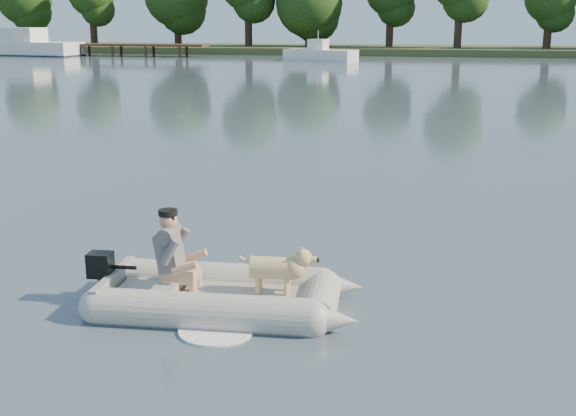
% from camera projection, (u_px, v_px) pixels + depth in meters
% --- Properties ---
extents(water, '(160.00, 160.00, 0.00)m').
position_uv_depth(water, '(221.00, 315.00, 7.94)').
color(water, slate).
rests_on(water, ground).
extents(shore_bank, '(160.00, 12.00, 0.70)m').
position_uv_depth(shore_bank, '(415.00, 51.00, 66.59)').
color(shore_bank, '#47512D').
rests_on(shore_bank, water).
extents(dock, '(18.00, 2.00, 1.04)m').
position_uv_depth(dock, '(106.00, 50.00, 62.13)').
color(dock, '#4C331E').
rests_on(dock, water).
extents(dinghy, '(4.11, 2.81, 1.20)m').
position_uv_depth(dinghy, '(223.00, 266.00, 8.01)').
color(dinghy, '#AAABA5').
rests_on(dinghy, water).
extents(man, '(0.66, 0.57, 0.93)m').
position_uv_depth(man, '(171.00, 248.00, 8.09)').
color(man, '#5D5D62').
rests_on(man, dinghy).
extents(dog, '(0.82, 0.33, 0.53)m').
position_uv_depth(dog, '(273.00, 272.00, 7.99)').
color(dog, tan).
rests_on(dog, dinghy).
extents(outboard_motor, '(0.37, 0.27, 0.68)m').
position_uv_depth(outboard_motor, '(101.00, 279.00, 8.26)').
color(outboard_motor, black).
rests_on(outboard_motor, dinghy).
extents(cabin_cruiser, '(9.49, 4.57, 2.82)m').
position_uv_depth(cabin_cruiser, '(32.00, 42.00, 62.22)').
color(cabin_cruiser, white).
rests_on(cabin_cruiser, water).
extents(motorboat, '(6.04, 3.79, 2.39)m').
position_uv_depth(motorboat, '(321.00, 47.00, 54.45)').
color(motorboat, white).
rests_on(motorboat, water).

